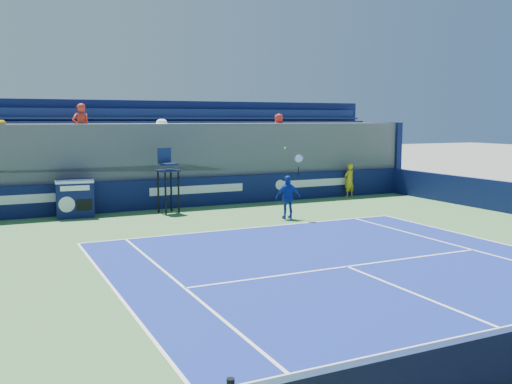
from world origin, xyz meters
name	(u,v)px	position (x,y,z in m)	size (l,w,h in m)	color
ball_person	(349,180)	(7.25, 16.75, 0.78)	(0.56, 0.37, 1.53)	gold
back_hoarding	(197,192)	(0.00, 17.10, 0.60)	(20.40, 0.21, 1.20)	#0B1242
match_clock	(75,197)	(-4.89, 16.52, 0.74)	(1.38, 0.83, 1.40)	#0E1447
umpire_chair	(168,173)	(-1.54, 16.03, 1.53)	(0.84, 0.84, 2.48)	black
tennis_player	(288,197)	(1.94, 12.90, 0.80)	(0.97, 0.58, 2.57)	#1333A0
stadium_seating	(180,159)	(-0.02, 19.15, 1.84)	(21.00, 4.05, 4.40)	#56565B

